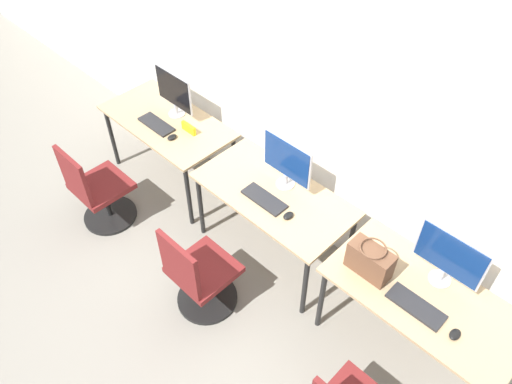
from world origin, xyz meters
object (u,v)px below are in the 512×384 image
at_px(office_chair_center, 199,278).
at_px(keyboard_right, 416,306).
at_px(handbag, 370,260).
at_px(keyboard_left, 156,124).
at_px(office_chair_left, 98,193).
at_px(mouse_center, 288,216).
at_px(monitor_center, 287,161).
at_px(mouse_left, 172,137).
at_px(monitor_right, 449,257).
at_px(monitor_left, 174,92).
at_px(mouse_right, 455,334).
at_px(keyboard_center, 264,199).

distance_m(office_chair_center, keyboard_right, 1.55).
xyz_separation_m(keyboard_right, handbag, (-0.38, 0.02, 0.11)).
height_order(keyboard_left, office_chair_left, office_chair_left).
height_order(keyboard_left, mouse_center, mouse_center).
bearing_deg(monitor_center, keyboard_left, -169.51).
relative_size(office_chair_left, keyboard_right, 2.33).
height_order(mouse_left, keyboard_right, mouse_left).
height_order(keyboard_left, monitor_right, monitor_right).
height_order(monitor_left, office_chair_left, monitor_left).
bearing_deg(keyboard_left, monitor_right, 6.20).
relative_size(office_chair_left, office_chair_center, 1.00).
relative_size(office_chair_left, handbag, 2.88).
relative_size(mouse_right, handbag, 0.30).
bearing_deg(mouse_center, keyboard_left, -179.93).
distance_m(keyboard_center, mouse_right, 1.60).
bearing_deg(monitor_right, mouse_center, -165.14).
relative_size(monitor_center, office_chair_center, 0.53).
distance_m(mouse_left, mouse_right, 2.67).
distance_m(office_chair_left, keyboard_center, 1.56).
distance_m(office_chair_left, monitor_center, 1.75).
bearing_deg(keyboard_right, keyboard_center, 179.66).
xyz_separation_m(office_chair_center, handbag, (0.97, 0.68, 0.48)).
bearing_deg(keyboard_left, keyboard_center, 0.18).
distance_m(keyboard_left, keyboard_center, 1.33).
distance_m(office_chair_left, office_chair_center, 1.31).
bearing_deg(keyboard_right, office_chair_left, -165.39).
bearing_deg(monitor_center, monitor_left, -179.44).
bearing_deg(office_chair_center, mouse_left, 148.46).
bearing_deg(keyboard_center, office_chair_left, -152.30).
relative_size(mouse_left, monitor_center, 0.20).
xyz_separation_m(mouse_center, handbag, (0.70, 0.01, 0.10)).
bearing_deg(keyboard_center, mouse_right, -0.66).
xyz_separation_m(mouse_left, keyboard_center, (1.08, 0.02, -0.01)).
relative_size(keyboard_left, mouse_left, 4.11).
bearing_deg(keyboard_right, monitor_left, 174.91).
xyz_separation_m(keyboard_left, office_chair_center, (1.30, -0.66, -0.38)).
distance_m(monitor_center, keyboard_right, 1.37).
bearing_deg(keyboard_center, monitor_right, 12.09).
relative_size(mouse_left, mouse_center, 1.00).
distance_m(monitor_left, mouse_left, 0.42).
bearing_deg(mouse_right, mouse_center, 179.31).
bearing_deg(keyboard_center, keyboard_right, -0.34).
bearing_deg(mouse_right, keyboard_right, 177.78).
bearing_deg(keyboard_left, office_chair_center, -27.12).
relative_size(mouse_left, keyboard_right, 0.24).
height_order(office_chair_left, mouse_center, office_chair_left).
xyz_separation_m(monitor_center, monitor_right, (1.33, 0.04, 0.00)).
bearing_deg(handbag, office_chair_left, -162.70).
distance_m(mouse_left, handbag, 2.02).
bearing_deg(monitor_center, office_chair_center, -91.85).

